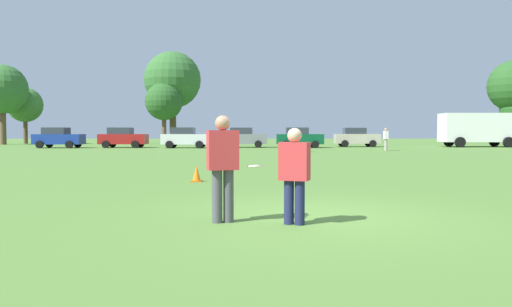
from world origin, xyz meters
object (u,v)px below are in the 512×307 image
bystander_sideline_watcher (386,138)px  player_defender (294,171)px  parked_car_mid_left (123,137)px  parked_car_near_right (299,137)px  bystander_far_jogger (297,139)px  traffic_cone (197,174)px  box_truck (485,128)px  parked_car_near_left (58,138)px  parked_car_far_right (356,137)px  frisbee (256,166)px  parked_car_center (185,138)px  player_thrower (223,162)px  parked_car_mid_right (244,137)px

bystander_sideline_watcher → player_defender: bearing=-108.9°
parked_car_mid_left → parked_car_near_right: same height
parked_car_near_right → bystander_sideline_watcher: bearing=-49.8°
parked_car_mid_left → bystander_far_jogger: 17.70m
traffic_cone → player_defender: bearing=-72.1°
parked_car_mid_left → box_truck: box_truck is taller
parked_car_near_left → parked_car_near_right: bearing=0.0°
parked_car_far_right → box_truck: (12.01, -0.83, 0.83)m
player_defender → parked_car_near_left: 40.48m
frisbee → parked_car_far_right: size_ratio=0.06×
frisbee → parked_car_near_right: parked_car_near_right is taller
parked_car_near_left → parked_car_center: bearing=-2.1°
parked_car_far_right → bystander_far_jogger: (-7.01, -11.85, -0.03)m
player_thrower → parked_car_mid_right: bearing=89.4°
player_thrower → bystander_far_jogger: 27.33m
frisbee → parked_car_near_right: 36.71m
bystander_sideline_watcher → parked_car_far_right: bearing=90.6°
parked_car_mid_left → parked_car_center: same height
parked_car_near_right → parked_car_far_right: same height
player_defender → box_truck: 44.16m
player_defender → traffic_cone: player_defender is taller
parked_car_near_right → frisbee: bearing=-97.7°
parked_car_near_right → box_truck: box_truck is taller
parked_car_near_left → box_truck: size_ratio=0.50×
traffic_cone → bystander_sideline_watcher: bystander_sideline_watcher is taller
frisbee → traffic_cone: frisbee is taller
parked_car_near_right → bystander_far_jogger: 9.52m
player_thrower → parked_car_center: bearing=97.5°
bystander_sideline_watcher → parked_car_near_right: bearing=130.2°
parked_car_mid_left → parked_car_near_right: bearing=-1.5°
player_defender → bystander_far_jogger: (3.07, 27.21, 0.05)m
player_thrower → traffic_cone: size_ratio=3.56×
traffic_cone → bystander_sideline_watcher: 26.16m
parked_car_mid_right → player_defender: bearing=-88.9°
frisbee → bystander_sideline_watcher: 31.36m
parked_car_far_right → player_thrower: bearing=-106.1°
parked_car_near_left → player_thrower: bearing=-66.2°
box_truck → bystander_sideline_watcher: 14.67m
parked_car_center → parked_car_near_left: bearing=177.9°
frisbee → bystander_far_jogger: 27.19m
player_thrower → bystander_far_jogger: (4.20, 27.00, -0.07)m
frisbee → bystander_far_jogger: bearing=82.3°
parked_car_mid_right → box_truck: box_truck is taller
parked_car_center → box_truck: box_truck is taller
player_thrower → frisbee: 0.54m
parked_car_center → parked_car_far_right: bearing=10.1°
parked_car_mid_left → parked_car_near_right: size_ratio=1.00×
player_defender → box_truck: box_truck is taller
player_thrower → frisbee: bearing=6.4°
parked_car_mid_left → bystander_sideline_watcher: size_ratio=2.45×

